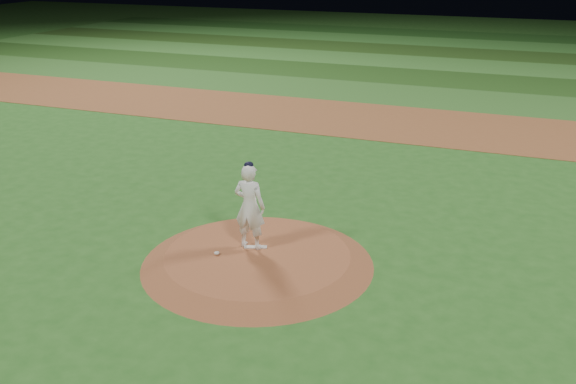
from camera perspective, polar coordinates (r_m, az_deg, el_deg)
The scene contains 12 objects.
ground at distance 15.36m, azimuth -2.71°, elevation -6.34°, with size 120.00×120.00×0.00m, color #265D1E.
infield_dirt_band at distance 27.94m, azimuth 8.96°, elevation 6.17°, with size 70.00×6.00×0.02m, color brown.
outfield_stripe_0 at distance 33.19m, azimuth 11.07°, elevation 8.39°, with size 70.00×5.00×0.02m, color #2F6524.
outfield_stripe_1 at distance 38.03m, azimuth 12.50°, elevation 9.87°, with size 70.00×5.00×0.02m, color #1F4716.
outfield_stripe_2 at distance 42.90m, azimuth 13.61°, elevation 11.01°, with size 70.00×5.00×0.02m, color #35742A.
outfield_stripe_3 at distance 47.80m, azimuth 14.50°, elevation 11.91°, with size 70.00×5.00×0.02m, color #234717.
outfield_stripe_4 at distance 52.72m, azimuth 15.23°, elevation 12.65°, with size 70.00×5.00×0.02m, color #32752A.
outfield_stripe_5 at distance 57.66m, azimuth 15.83°, elevation 13.26°, with size 70.00×5.00×0.02m, color #1D4D18.
pitchers_mound at distance 15.31m, azimuth -2.71°, elevation -5.93°, with size 5.50×5.50×0.25m, color brown.
pitching_rubber at distance 15.55m, azimuth -2.90°, elevation -4.90°, with size 0.55×0.14×0.03m, color beige.
rosin_bag at distance 15.28m, azimuth -6.35°, elevation -5.41°, with size 0.13×0.13×0.07m, color silver.
pitcher_on_mound at distance 15.16m, azimuth -3.42°, elevation -1.27°, with size 0.78×0.52×2.17m.
Camera 1 is at (5.58, -12.45, 7.06)m, focal length 40.00 mm.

